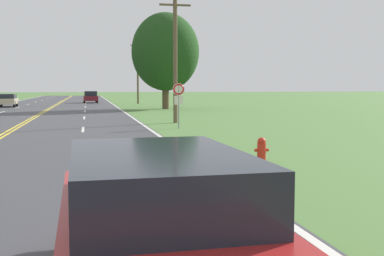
% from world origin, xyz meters
% --- Properties ---
extents(fire_hydrant, '(0.41, 0.25, 0.67)m').
position_xyz_m(fire_hydrant, '(8.37, 14.21, 0.34)').
color(fire_hydrant, red).
rests_on(fire_hydrant, ground).
extents(traffic_sign, '(0.60, 0.10, 2.27)m').
position_xyz_m(traffic_sign, '(8.04, 25.12, 1.70)').
color(traffic_sign, gray).
rests_on(traffic_sign, ground).
extents(utility_pole_midground, '(1.80, 0.24, 7.34)m').
position_xyz_m(utility_pole_midground, '(8.57, 28.95, 3.82)').
color(utility_pole_midground, brown).
rests_on(utility_pole_midground, ground).
extents(utility_pole_far, '(1.80, 0.24, 7.82)m').
position_xyz_m(utility_pole_far, '(9.74, 61.63, 4.06)').
color(utility_pole_far, brown).
rests_on(utility_pole_far, ground).
extents(tree_mid_treeline, '(6.36, 6.36, 9.04)m').
position_xyz_m(tree_mid_treeline, '(10.82, 46.61, 5.37)').
color(tree_mid_treeline, brown).
rests_on(tree_mid_treeline, ground).
extents(car_red_sedan_nearest, '(1.84, 4.60, 1.49)m').
position_xyz_m(car_red_sedan_nearest, '(4.22, 5.69, 0.78)').
color(car_red_sedan_nearest, black).
rests_on(car_red_sedan_nearest, ground).
extents(car_champagne_hatchback_mid_near, '(1.89, 3.90, 1.37)m').
position_xyz_m(car_champagne_hatchback_mid_near, '(-4.59, 54.69, 0.75)').
color(car_champagne_hatchback_mid_near, black).
rests_on(car_champagne_hatchback_mid_near, ground).
extents(car_maroon_hatchback_mid_far, '(1.93, 3.72, 1.54)m').
position_xyz_m(car_maroon_hatchback_mid_far, '(3.96, 65.88, 0.82)').
color(car_maroon_hatchback_mid_far, black).
rests_on(car_maroon_hatchback_mid_far, ground).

